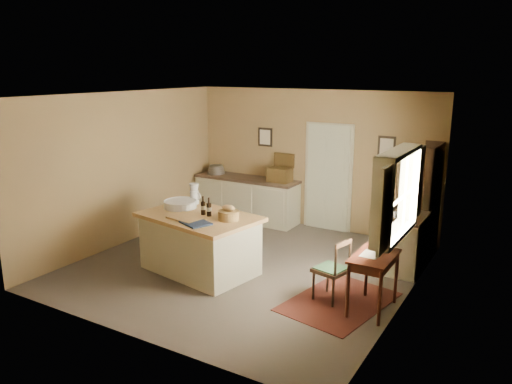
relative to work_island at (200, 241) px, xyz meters
The scene contains 16 objects.
ground 0.87m from the work_island, 43.38° to the left, with size 5.00×5.00×0.00m, color brown.
wall_back 3.16m from the work_island, 80.07° to the left, with size 5.00×0.10×2.70m, color olive.
wall_front 2.25m from the work_island, 75.33° to the right, with size 5.00×0.10×2.70m, color olive.
wall_left 2.21m from the work_island, 165.91° to the left, with size 0.10×5.00×2.70m, color olive.
wall_right 3.19m from the work_island, ahead, with size 0.10×5.00×2.70m, color olive.
ceiling 2.33m from the work_island, 43.38° to the left, with size 5.00×5.00×0.00m, color silver.
door 3.14m from the work_island, 73.57° to the left, with size 0.97×0.06×2.11m, color beige.
framed_prints 3.30m from the work_island, 76.31° to the left, with size 2.82×0.02×0.38m.
window 3.15m from the work_island, ahead, with size 0.25×1.99×1.12m.
work_island is the anchor object (origin of this frame).
sideboard 2.81m from the work_island, 106.38° to the left, with size 2.23×0.63×1.18m.
rug 2.33m from the work_island, ahead, with size 1.10×1.60×0.01m, color #46180E.
writing_desk 2.73m from the work_island, ahead, with size 0.49×0.80×0.82m.
desk_chair 2.14m from the work_island, ahead, with size 0.40×0.40×0.87m, color black, non-canonical shape.
right_cabinet 3.23m from the work_island, 32.48° to the left, with size 0.58×1.04×0.99m.
shelving_unit 3.80m from the work_island, 40.26° to the left, with size 0.32×0.85×1.90m.
Camera 1 is at (3.94, -6.33, 3.09)m, focal length 35.00 mm.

